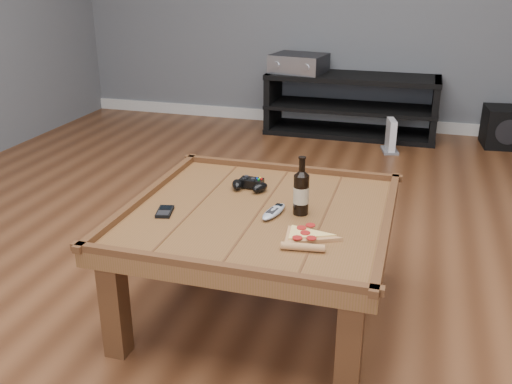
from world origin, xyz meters
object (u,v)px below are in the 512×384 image
(media_console, at_px, (351,105))
(subwoofer, at_px, (505,127))
(remote_control, at_px, (274,212))
(av_receiver, at_px, (299,63))
(coffee_table, at_px, (260,224))
(game_controller, at_px, (250,184))
(smartphone, at_px, (165,211))
(beer_bottle, at_px, (301,191))
(game_console, at_px, (391,137))
(pizza_slice, at_px, (305,237))

(media_console, height_order, subwoofer, media_console)
(remote_control, distance_m, av_receiver, 2.82)
(coffee_table, xyz_separation_m, game_controller, (-0.10, 0.20, 0.08))
(smartphone, bearing_deg, coffee_table, 6.86)
(game_controller, distance_m, av_receiver, 2.57)
(remote_control, xyz_separation_m, av_receiver, (-0.51, 2.77, 0.11))
(coffee_table, bearing_deg, remote_control, -19.01)
(game_controller, height_order, smartphone, game_controller)
(av_receiver, bearing_deg, subwoofer, 9.66)
(game_controller, distance_m, subwoofer, 2.88)
(game_controller, relative_size, av_receiver, 0.36)
(smartphone, xyz_separation_m, subwoofer, (1.55, 2.88, -0.30))
(media_console, distance_m, remote_control, 2.78)
(media_console, relative_size, beer_bottle, 6.12)
(remote_control, bearing_deg, subwoofer, 78.47)
(subwoofer, bearing_deg, remote_control, -117.99)
(media_console, bearing_deg, game_console, -47.33)
(pizza_slice, xyz_separation_m, game_console, (0.14, 2.55, -0.34))
(av_receiver, xyz_separation_m, game_console, (0.81, -0.39, -0.46))
(subwoofer, bearing_deg, game_controller, -122.78)
(remote_control, height_order, game_console, remote_control)
(coffee_table, bearing_deg, media_console, 90.00)
(pizza_slice, bearing_deg, game_controller, 121.69)
(beer_bottle, bearing_deg, game_controller, 144.26)
(pizza_slice, xyz_separation_m, av_receiver, (-0.67, 2.94, 0.11))
(beer_bottle, bearing_deg, pizza_slice, -73.95)
(media_console, xyz_separation_m, av_receiver, (-0.45, -0.01, 0.33))
(smartphone, height_order, remote_control, remote_control)
(coffee_table, distance_m, av_receiver, 2.79)
(pizza_slice, height_order, subwoofer, pizza_slice)
(smartphone, relative_size, game_console, 0.45)
(beer_bottle, xyz_separation_m, game_console, (0.21, 2.34, -0.43))
(smartphone, xyz_separation_m, remote_control, (0.41, 0.11, 0.01))
(subwoofer, xyz_separation_m, game_console, (-0.84, -0.39, -0.04))
(pizza_slice, distance_m, remote_control, 0.24)
(smartphone, bearing_deg, subwoofer, 48.35)
(media_console, distance_m, game_controller, 2.56)
(subwoofer, distance_m, game_console, 0.93)
(game_controller, xyz_separation_m, av_receiver, (-0.35, 2.54, 0.10))
(game_controller, xyz_separation_m, remote_control, (0.17, -0.23, -0.01))
(remote_control, distance_m, game_console, 2.42)
(beer_bottle, bearing_deg, game_console, 84.98)
(remote_control, relative_size, game_console, 0.70)
(pizza_slice, distance_m, game_console, 2.58)
(media_console, xyz_separation_m, game_controller, (-0.10, -2.55, 0.23))
(coffee_table, bearing_deg, pizza_slice, -41.91)
(beer_bottle, distance_m, av_receiver, 2.80)
(beer_bottle, distance_m, game_console, 2.39)
(pizza_slice, relative_size, smartphone, 2.48)
(subwoofer, bearing_deg, media_console, 174.45)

